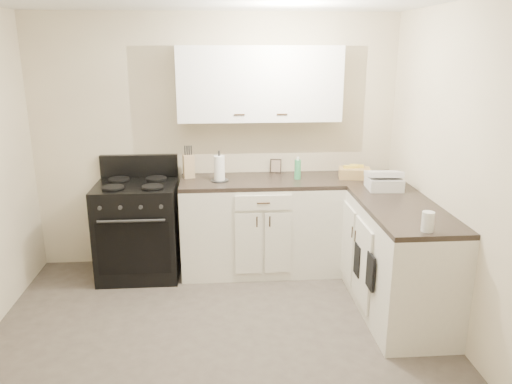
{
  "coord_description": "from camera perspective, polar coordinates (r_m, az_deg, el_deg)",
  "views": [
    {
      "loc": [
        0.03,
        -3.16,
        2.17
      ],
      "look_at": [
        0.33,
        0.85,
        1.0
      ],
      "focal_mm": 35.0,
      "sensor_mm": 36.0,
      "label": 1
    }
  ],
  "objects": [
    {
      "name": "floor",
      "position": [
        3.83,
        -4.2,
        -18.35
      ],
      "size": [
        3.6,
        3.6,
        0.0
      ],
      "primitive_type": "plane",
      "color": "#473F38",
      "rests_on": "ground"
    },
    {
      "name": "wall_back",
      "position": [
        5.04,
        -4.6,
        5.63
      ],
      "size": [
        3.6,
        0.0,
        3.6
      ],
      "primitive_type": "plane",
      "rotation": [
        1.57,
        0.0,
        0.0
      ],
      "color": "beige",
      "rests_on": "ground"
    },
    {
      "name": "wall_right",
      "position": [
        3.74,
        24.14,
        0.48
      ],
      "size": [
        0.0,
        3.6,
        3.6
      ],
      "primitive_type": "plane",
      "rotation": [
        1.57,
        0.0,
        -1.57
      ],
      "color": "beige",
      "rests_on": "ground"
    },
    {
      "name": "wall_front",
      "position": [
        1.64,
        -4.81,
        -18.03
      ],
      "size": [
        3.6,
        0.0,
        3.6
      ],
      "primitive_type": "plane",
      "rotation": [
        -1.57,
        0.0,
        0.0
      ],
      "color": "beige",
      "rests_on": "ground"
    },
    {
      "name": "base_cabinets_back",
      "position": [
        4.98,
        0.51,
        -4.0
      ],
      "size": [
        1.55,
        0.6,
        0.9
      ],
      "primitive_type": "cube",
      "color": "silver",
      "rests_on": "floor"
    },
    {
      "name": "base_cabinets_right",
      "position": [
        4.61,
        14.75,
        -6.31
      ],
      "size": [
        0.6,
        1.9,
        0.9
      ],
      "primitive_type": "cube",
      "color": "silver",
      "rests_on": "floor"
    },
    {
      "name": "countertop_back",
      "position": [
        4.84,
        0.52,
        1.22
      ],
      "size": [
        1.55,
        0.6,
        0.04
      ],
      "primitive_type": "cube",
      "color": "black",
      "rests_on": "base_cabinets_back"
    },
    {
      "name": "countertop_right",
      "position": [
        4.45,
        15.18,
        -0.71
      ],
      "size": [
        0.6,
        1.9,
        0.04
      ],
      "primitive_type": "cube",
      "color": "black",
      "rests_on": "base_cabinets_right"
    },
    {
      "name": "upper_cabinets",
      "position": [
        4.84,
        0.4,
        12.28
      ],
      "size": [
        1.55,
        0.3,
        0.7
      ],
      "primitive_type": "cube",
      "color": "white",
      "rests_on": "wall_back"
    },
    {
      "name": "stove",
      "position": [
        5.0,
        -13.27,
        -4.24
      ],
      "size": [
        0.76,
        0.65,
        0.93
      ],
      "primitive_type": "cube",
      "color": "black",
      "rests_on": "floor"
    },
    {
      "name": "knife_block",
      "position": [
        4.92,
        -7.7,
        2.93
      ],
      "size": [
        0.12,
        0.11,
        0.23
      ],
      "primitive_type": "cube",
      "rotation": [
        0.0,
        0.0,
        0.24
      ],
      "color": "tan",
      "rests_on": "countertop_back"
    },
    {
      "name": "paper_towel",
      "position": [
        4.76,
        -4.2,
        2.7
      ],
      "size": [
        0.13,
        0.13,
        0.24
      ],
      "primitive_type": "cylinder",
      "rotation": [
        0.0,
        0.0,
        -0.32
      ],
      "color": "white",
      "rests_on": "countertop_back"
    },
    {
      "name": "soap_bottle",
      "position": [
        4.85,
        4.78,
        2.59
      ],
      "size": [
        0.07,
        0.07,
        0.19
      ],
      "primitive_type": "cylinder",
      "rotation": [
        0.0,
        0.0,
        0.09
      ],
      "color": "#3C9C5E",
      "rests_on": "countertop_back"
    },
    {
      "name": "picture_frame",
      "position": [
        5.09,
        2.27,
        3.0
      ],
      "size": [
        0.12,
        0.06,
        0.14
      ],
      "primitive_type": "cube",
      "rotation": [
        -0.14,
        0.0,
        -0.24
      ],
      "color": "black",
      "rests_on": "countertop_back"
    },
    {
      "name": "wicker_basket",
      "position": [
        4.97,
        11.18,
        2.13
      ],
      "size": [
        0.33,
        0.25,
        0.1
      ],
      "primitive_type": "cube",
      "rotation": [
        0.0,
        0.0,
        -0.19
      ],
      "color": "tan",
      "rests_on": "countertop_right"
    },
    {
      "name": "countertop_grill",
      "position": [
        4.64,
        14.41,
        1.0
      ],
      "size": [
        0.31,
        0.3,
        0.11
      ],
      "primitive_type": "cube",
      "rotation": [
        0.0,
        0.0,
        -0.06
      ],
      "color": "silver",
      "rests_on": "countertop_right"
    },
    {
      "name": "glass_jar",
      "position": [
        3.66,
        19.03,
        -3.22
      ],
      "size": [
        0.11,
        0.11,
        0.14
      ],
      "primitive_type": "cylinder",
      "rotation": [
        0.0,
        0.0,
        -0.34
      ],
      "color": "silver",
      "rests_on": "countertop_right"
    },
    {
      "name": "oven_mitt_near",
      "position": [
        4.0,
        12.96,
        -8.86
      ],
      "size": [
        0.02,
        0.16,
        0.28
      ],
      "primitive_type": "cube",
      "color": "black",
      "rests_on": "base_cabinets_right"
    },
    {
      "name": "oven_mitt_far",
      "position": [
        4.34,
        11.53,
        -7.63
      ],
      "size": [
        0.02,
        0.16,
        0.27
      ],
      "primitive_type": "cube",
      "color": "black",
      "rests_on": "base_cabinets_right"
    }
  ]
}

